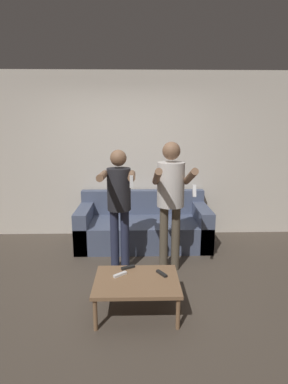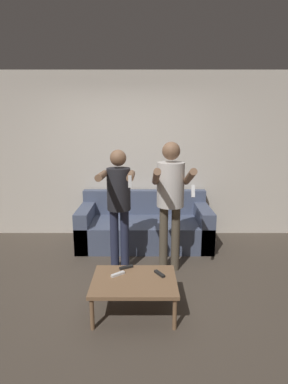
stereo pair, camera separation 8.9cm
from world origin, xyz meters
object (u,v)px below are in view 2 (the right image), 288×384
Objects in this scene: remote_mid at (159,274)px; person_standing_right at (170,192)px; coffee_table at (134,283)px; couch at (144,227)px; remote_near at (117,274)px; person_standing_left at (118,198)px; remote_far at (126,267)px.

person_standing_right is at bearing 77.98° from remote_mid.
couch is at bearing 86.69° from coffee_table.
couch reaches higher than remote_near.
couch is 1.22× the size of person_standing_right.
person_standing_right is 1.23m from coffee_table.
person_standing_left reaches higher than remote_near.
person_standing_left is 0.94× the size of person_standing_right.
remote_far is (-0.52, -0.65, -0.68)m from person_standing_right.
couch is 2.41× the size of coffee_table.
coffee_table is 5.77× the size of remote_mid.
person_standing_left is 0.90m from remote_far.
couch is 1.20m from person_standing_left.
couch is 13.48× the size of remote_far.
couch is 1.72m from remote_mid.
remote_far is (-0.09, 0.24, 0.05)m from coffee_table.
couch is at bearing 109.34° from person_standing_right.
person_standing_left is (-0.32, -0.92, 0.70)m from couch.
couch is at bearing 82.81° from remote_far.
person_standing_right is 1.06m from remote_mid.
person_standing_left is 1.86× the size of coffee_table.
remote_far is (-0.35, 0.14, 0.00)m from remote_mid.
remote_mid is (0.15, -1.71, 0.10)m from couch.
person_standing_right is 11.81× the size of remote_near.
couch is 1.75m from remote_near.
person_standing_left is 11.14× the size of remote_near.
person_standing_right is (0.32, -0.92, 0.78)m from couch.
remote_near is (-0.27, -1.72, 0.10)m from couch.
person_standing_left is 1.10m from remote_mid.
person_standing_left is 10.41× the size of remote_far.
remote_near is at bearing 152.22° from coffee_table.
couch reaches higher than remote_far.
coffee_table is at bearing -27.78° from remote_near.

